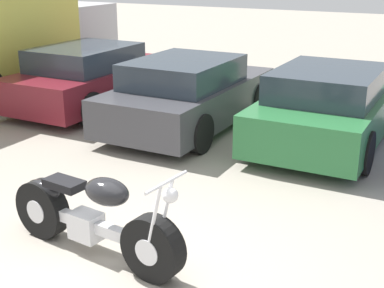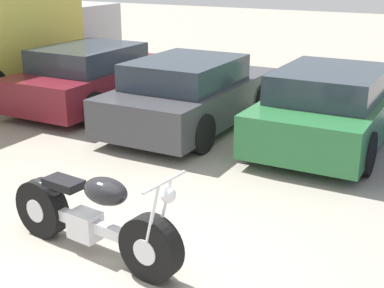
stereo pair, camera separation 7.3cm
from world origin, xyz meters
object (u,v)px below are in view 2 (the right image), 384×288
(parked_car_green, at_px, (331,107))
(parked_car_dark_grey, at_px, (191,94))
(parked_car_maroon, at_px, (95,77))
(motorcycle, at_px, (91,218))

(parked_car_green, bearing_deg, parked_car_dark_grey, -173.02)
(parked_car_dark_grey, bearing_deg, parked_car_maroon, 171.50)
(motorcycle, xyz_separation_m, parked_car_dark_grey, (-1.31, 4.59, 0.21))
(parked_car_maroon, bearing_deg, motorcycle, -52.27)
(motorcycle, distance_m, parked_car_dark_grey, 4.78)
(parked_car_maroon, bearing_deg, parked_car_dark_grey, -8.50)
(motorcycle, bearing_deg, parked_car_maroon, 127.73)
(parked_car_maroon, xyz_separation_m, parked_car_green, (5.08, -0.07, 0.00))
(parked_car_maroon, xyz_separation_m, parked_car_dark_grey, (2.54, -0.38, 0.00))
(motorcycle, height_order, parked_car_dark_grey, parked_car_dark_grey)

